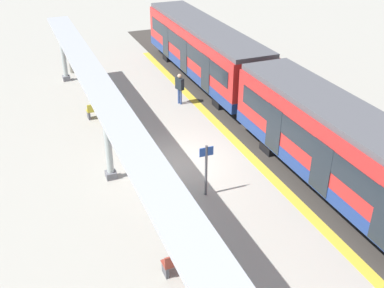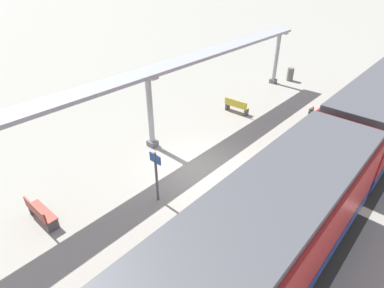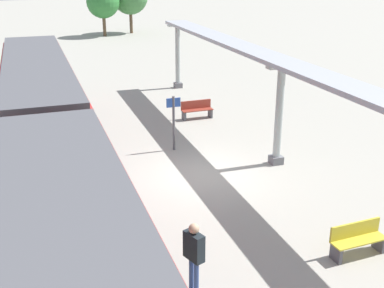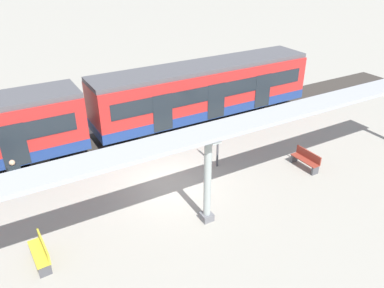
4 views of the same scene
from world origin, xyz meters
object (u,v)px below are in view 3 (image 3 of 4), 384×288
at_px(canopy_pillar_third, 178,56).
at_px(bench_mid_platform, 197,109).
at_px(bench_near_end, 357,239).
at_px(passenger_waiting_near_edge, 194,250).
at_px(train_far_carriage, 40,102).
at_px(canopy_pillar_second, 279,115).
at_px(platform_info_sign, 174,118).

relative_size(canopy_pillar_third, bench_mid_platform, 2.46).
distance_m(bench_near_end, passenger_waiting_near_edge, 4.48).
bearing_deg(passenger_waiting_near_edge, train_far_carriage, 104.06).
relative_size(canopy_pillar_second, canopy_pillar_third, 1.00).
xyz_separation_m(canopy_pillar_third, bench_mid_platform, (-0.95, -6.01, -1.44)).
xyz_separation_m(canopy_pillar_second, canopy_pillar_third, (0.00, 12.17, 0.00)).
xyz_separation_m(canopy_pillar_third, bench_near_end, (-0.90, -18.13, -1.44)).
bearing_deg(canopy_pillar_second, canopy_pillar_third, 90.00).
xyz_separation_m(bench_near_end, platform_info_sign, (-2.27, 8.54, 0.89)).
xyz_separation_m(platform_info_sign, passenger_waiting_near_edge, (-2.16, -8.61, -0.23)).
xyz_separation_m(train_far_carriage, passenger_waiting_near_edge, (2.72, -10.85, -0.73)).
distance_m(bench_near_end, bench_mid_platform, 12.12).
height_order(canopy_pillar_third, passenger_waiting_near_edge, canopy_pillar_third).
relative_size(canopy_pillar_third, passenger_waiting_near_edge, 2.11).
bearing_deg(platform_info_sign, canopy_pillar_second, -39.04).
distance_m(canopy_pillar_second, platform_info_sign, 4.13).
relative_size(platform_info_sign, passenger_waiting_near_edge, 1.25).
xyz_separation_m(canopy_pillar_second, platform_info_sign, (-3.18, 2.57, -0.55)).
distance_m(bench_mid_platform, passenger_waiting_near_edge, 12.97).
bearing_deg(bench_mid_platform, bench_near_end, -89.78).
relative_size(bench_near_end, passenger_waiting_near_edge, 0.86).
bearing_deg(train_far_carriage, platform_info_sign, -24.64).
bearing_deg(train_far_carriage, canopy_pillar_third, 42.46).
bearing_deg(bench_mid_platform, platform_info_sign, -121.84).
distance_m(train_far_carriage, passenger_waiting_near_edge, 11.21).
bearing_deg(passenger_waiting_near_edge, canopy_pillar_third, 73.68).
xyz_separation_m(canopy_pillar_third, platform_info_sign, (-3.18, -9.60, -0.55)).
distance_m(canopy_pillar_third, bench_mid_platform, 6.26).
distance_m(train_far_carriage, bench_near_end, 13.00).
xyz_separation_m(canopy_pillar_second, bench_mid_platform, (-0.95, 6.16, -1.44)).
relative_size(canopy_pillar_second, bench_near_end, 2.44).
relative_size(train_far_carriage, canopy_pillar_second, 3.59).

